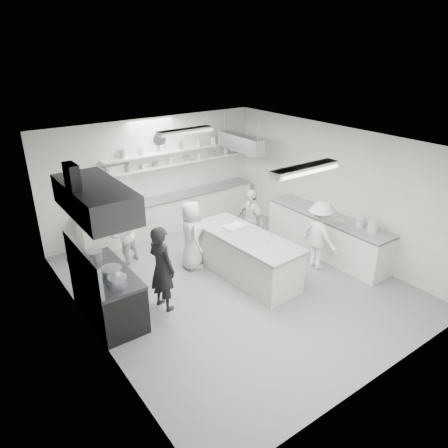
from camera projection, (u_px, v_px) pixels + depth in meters
floor at (233, 282)px, 8.97m from camera, size 6.00×7.00×0.02m
ceiling at (235, 143)px, 7.75m from camera, size 6.00×7.00×0.02m
wall_back at (154, 176)px, 10.96m from camera, size 6.00×0.04×3.00m
wall_front at (387, 298)px, 5.77m from camera, size 6.00×0.04×3.00m
wall_left at (86, 260)px, 6.76m from camera, size 0.04×7.00×3.00m
wall_right at (334, 189)px, 9.97m from camera, size 0.04×7.00×3.00m
stove at (108, 295)px, 7.70m from camera, size 0.80×1.80×0.90m
exhaust_hood at (95, 199)px, 6.93m from camera, size 0.85×2.00×0.50m
back_counter at (172, 213)px, 11.32m from camera, size 5.00×0.60×0.92m
shelf_lower at (179, 163)px, 11.14m from camera, size 4.20×0.26×0.04m
shelf_upper at (179, 150)px, 11.00m from camera, size 4.20×0.26×0.04m
pass_through_window at (107, 187)px, 10.27m from camera, size 1.30×0.04×1.00m
wall_clock at (159, 139)px, 10.66m from camera, size 0.32×0.05×0.32m
right_counter at (327, 235)px, 10.05m from camera, size 0.74×3.30×0.94m
pot_rack at (240, 143)px, 10.89m from camera, size 0.30×1.60×0.40m
light_fixture_front at (305, 169)px, 6.45m from camera, size 1.30×0.25×0.10m
light_fixture_rear at (185, 131)px, 9.12m from camera, size 1.30×0.25×0.10m
prep_island at (246, 257)px, 9.03m from camera, size 1.08×2.56×0.92m
stove_pot at (112, 275)px, 7.20m from camera, size 0.36×0.36×0.28m
cook_stove at (162, 268)px, 7.80m from camera, size 0.53×0.69×1.71m
cook_back at (123, 234)px, 9.50m from camera, size 0.83×0.73×1.43m
cook_island_left at (192, 235)px, 9.28m from camera, size 0.68×0.87×1.58m
cook_island_right at (251, 220)px, 10.11m from camera, size 0.42×0.92×1.54m
cook_right at (320, 235)px, 9.27m from camera, size 0.66×1.06×1.58m
bowl_island_a at (264, 242)px, 8.57m from camera, size 0.29×0.29×0.06m
bowl_island_b at (254, 250)px, 8.27m from camera, size 0.23×0.23×0.06m
bowl_right at (338, 222)px, 9.48m from camera, size 0.25×0.25×0.06m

